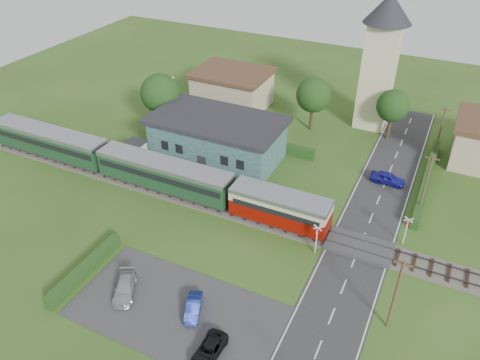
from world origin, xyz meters
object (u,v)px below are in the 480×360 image
at_px(train, 140,167).
at_px(pedestrian_far, 148,157).
at_px(church_tower, 382,53).
at_px(house_west, 232,89).
at_px(crossing_signal_far, 407,227).
at_px(car_park_silver, 125,288).
at_px(station_building, 217,138).
at_px(car_park_blue, 193,307).
at_px(crossing_signal_near, 317,235).
at_px(car_on_road, 388,178).
at_px(car_park_dark, 209,350).
at_px(pedestrian_near, 233,184).
at_px(equipment_hut, 136,151).

bearing_deg(train, pedestrian_far, 112.06).
height_order(church_tower, house_west, church_tower).
relative_size(house_west, crossing_signal_far, 3.30).
relative_size(house_west, car_park_silver, 2.71).
bearing_deg(station_building, car_park_blue, -66.47).
bearing_deg(crossing_signal_near, church_tower, 92.82).
relative_size(crossing_signal_near, car_on_road, 0.85).
bearing_deg(pedestrian_far, crossing_signal_far, -111.98).
relative_size(station_building, car_park_dark, 4.42).
bearing_deg(pedestrian_far, crossing_signal_near, -124.32).
relative_size(car_on_road, pedestrian_near, 2.18).
relative_size(equipment_hut, car_park_silver, 0.64).
relative_size(church_tower, car_on_road, 4.58).
xyz_separation_m(house_west, car_park_dark, (17.86, -39.44, -2.21)).
bearing_deg(car_on_road, train, 117.33).
distance_m(station_building, car_park_silver, 23.57).
distance_m(station_building, car_on_road, 20.51).
bearing_deg(train, house_west, 90.07).
height_order(equipment_hut, house_west, house_west).
bearing_deg(pedestrian_near, car_park_dark, 116.02).
relative_size(station_building, car_park_silver, 4.02).
relative_size(train, crossing_signal_near, 13.18).
height_order(crossing_signal_near, car_park_dark, crossing_signal_near).
bearing_deg(car_park_blue, car_park_silver, 165.06).
bearing_deg(crossing_signal_near, equipment_hut, 167.06).
xyz_separation_m(equipment_hut, crossing_signal_far, (31.60, -0.81, 0.39)).
relative_size(equipment_hut, car_on_road, 0.66).
distance_m(station_building, pedestrian_near, 8.45).
bearing_deg(crossing_signal_far, car_park_silver, -140.39).
bearing_deg(crossing_signal_near, car_on_road, 75.57).
bearing_deg(train, car_park_silver, -59.16).
height_order(station_building, car_park_dark, station_building).
distance_m(equipment_hut, car_park_silver, 20.92).
distance_m(equipment_hut, house_west, 20.05).
bearing_deg(church_tower, car_park_blue, -97.51).
xyz_separation_m(equipment_hut, house_west, (3.00, 19.80, 1.04)).
distance_m(crossing_signal_near, car_park_blue, 13.00).
relative_size(station_building, car_park_blue, 4.94).
relative_size(equipment_hut, pedestrian_far, 1.29).
height_order(equipment_hut, crossing_signal_near, crossing_signal_near).
xyz_separation_m(crossing_signal_near, car_on_road, (3.76, 14.61, -1.44)).
relative_size(crossing_signal_far, car_park_silver, 0.82).
bearing_deg(car_park_blue, station_building, 91.98).
distance_m(house_west, pedestrian_near, 22.92).
height_order(house_west, pedestrian_near, house_west).
height_order(train, crossing_signal_near, train).
bearing_deg(equipment_hut, station_building, 35.92).
bearing_deg(equipment_hut, crossing_signal_far, -1.46).
height_order(train, pedestrian_near, train).
xyz_separation_m(equipment_hut, station_building, (8.00, 5.79, 0.95)).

